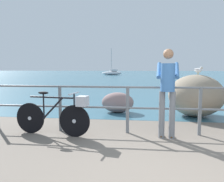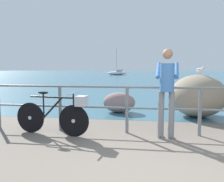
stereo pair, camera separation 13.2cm
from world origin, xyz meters
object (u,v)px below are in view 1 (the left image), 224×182
at_px(person_at_railing, 167,89).
at_px(breakwater_boulder_main, 196,96).
at_px(breakwater_boulder_left, 118,102).
at_px(seagull, 198,70).
at_px(bicycle, 58,114).
at_px(sailboat, 112,73).

relative_size(person_at_railing, breakwater_boulder_main, 1.13).
bearing_deg(breakwater_boulder_left, person_at_railing, -64.05).
bearing_deg(breakwater_boulder_left, seagull, -6.65).
xyz_separation_m(bicycle, seagull, (3.35, 2.35, 0.89)).
bearing_deg(breakwater_boulder_left, breakwater_boulder_main, -7.08).
xyz_separation_m(person_at_railing, sailboat, (-5.61, 37.99, -0.57)).
distance_m(bicycle, person_at_railing, 2.29).
bearing_deg(seagull, sailboat, 160.12).
bearing_deg(seagull, bicycle, -85.54).
relative_size(person_at_railing, sailboat, 0.36).
xyz_separation_m(bicycle, person_at_railing, (2.23, 0.09, 0.53)).
bearing_deg(person_at_railing, bicycle, 98.64).
distance_m(breakwater_boulder_main, seagull, 0.75).
distance_m(bicycle, breakwater_boulder_main, 4.06).
distance_m(person_at_railing, breakwater_boulder_left, 2.89).
bearing_deg(person_at_railing, breakwater_boulder_main, -19.61).
bearing_deg(seagull, person_at_railing, -57.02).
bearing_deg(sailboat, breakwater_boulder_left, 54.46).
height_order(breakwater_boulder_main, breakwater_boulder_left, breakwater_boulder_main).
bearing_deg(person_at_railing, breakwater_boulder_left, 32.19).
bearing_deg(breakwater_boulder_main, breakwater_boulder_left, 172.92).
xyz_separation_m(person_at_railing, breakwater_boulder_main, (1.09, 2.24, -0.39)).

